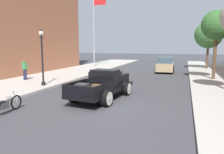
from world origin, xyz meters
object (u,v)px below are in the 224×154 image
at_px(hotrod_truck_black, 104,84).
at_px(car_background_tan, 165,65).
at_px(motorcycle_parked, 4,104).
at_px(flagpole, 95,23).
at_px(street_lamp_near, 42,53).
at_px(street_tree_second, 217,26).
at_px(street_tree_third, 209,35).
at_px(pedestrian_sidewalk_left, 25,68).

xyz_separation_m(hotrod_truck_black, car_background_tan, (2.18, 13.36, 0.01)).
bearing_deg(motorcycle_parked, flagpole, 101.44).
height_order(street_lamp_near, flagpole, flagpole).
relative_size(flagpole, street_tree_second, 1.63).
bearing_deg(motorcycle_parked, street_tree_third, 65.67).
bearing_deg(car_background_tan, pedestrian_sidewalk_left, -134.93).
height_order(pedestrian_sidewalk_left, street_lamp_near, street_lamp_near).
distance_m(street_lamp_near, street_tree_third, 19.96).
bearing_deg(street_lamp_near, pedestrian_sidewalk_left, 150.84).
xyz_separation_m(car_background_tan, street_tree_second, (4.34, -4.86, 3.74)).
bearing_deg(flagpole, street_lamp_near, -82.47).
xyz_separation_m(car_background_tan, pedestrian_sidewalk_left, (-10.23, -10.26, 0.32)).
bearing_deg(street_tree_second, pedestrian_sidewalk_left, -159.67).
bearing_deg(street_lamp_near, street_tree_second, 31.13).
height_order(motorcycle_parked, street_tree_second, street_tree_second).
bearing_deg(car_background_tan, street_tree_third, 41.62).
relative_size(flagpole, street_tree_third, 1.61).
bearing_deg(car_background_tan, motorcycle_parked, -106.50).
bearing_deg(street_tree_third, street_lamp_near, -126.66).
height_order(car_background_tan, flagpole, flagpole).
relative_size(motorcycle_parked, street_tree_third, 0.37).
relative_size(motorcycle_parked, car_background_tan, 0.49).
distance_m(hotrod_truck_black, street_tree_third, 18.99).
bearing_deg(flagpole, car_background_tan, -11.98).
bearing_deg(car_background_tan, flagpole, 168.02).
distance_m(car_background_tan, pedestrian_sidewalk_left, 14.49).
bearing_deg(hotrod_truck_black, pedestrian_sidewalk_left, 158.92).
bearing_deg(street_tree_second, hotrod_truck_black, -127.49).
relative_size(hotrod_truck_black, flagpole, 0.55).
xyz_separation_m(car_background_tan, street_lamp_near, (-7.30, -11.89, 1.62)).
xyz_separation_m(flagpole, street_tree_second, (13.47, -6.80, -1.26)).
relative_size(motorcycle_parked, street_lamp_near, 0.55).
bearing_deg(street_tree_third, hotrod_truck_black, -111.18).
bearing_deg(car_background_tan, hotrod_truck_black, -99.28).
distance_m(hotrod_truck_black, street_lamp_near, 5.57).
xyz_separation_m(pedestrian_sidewalk_left, street_lamp_near, (2.93, -1.63, 1.30)).
bearing_deg(motorcycle_parked, pedestrian_sidewalk_left, 124.74).
bearing_deg(street_tree_second, motorcycle_parked, -126.96).
bearing_deg(street_lamp_near, flagpole, 97.53).
xyz_separation_m(motorcycle_parked, street_lamp_near, (-2.11, 5.63, 1.94)).
distance_m(motorcycle_parked, flagpole, 20.56).
relative_size(street_tree_second, street_tree_third, 0.99).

